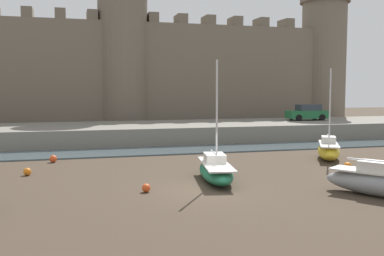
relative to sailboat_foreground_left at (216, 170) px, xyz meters
The scene contains 11 objects.
ground_plane 2.11m from the sailboat_foreground_left, 126.90° to the right, with size 160.00×160.00×0.00m, color #423528.
water_channel 11.63m from the sailboat_foreground_left, 96.05° to the left, with size 80.00×4.50×0.10m, color #47565B.
quay_road 18.85m from the sailboat_foreground_left, 93.72° to the left, with size 62.01×10.00×1.51m, color slate.
castle 29.60m from the sailboat_foreground_left, 92.43° to the left, with size 56.10×6.09×19.33m.
sailboat_foreground_left is the anchor object (origin of this frame).
sailboat_midflat_left 10.72m from the sailboat_foreground_left, 26.78° to the left, with size 3.46×4.73×6.04m.
mooring_buoy_mid_mud 8.41m from the sailboat_foreground_left, ahead, with size 0.46×0.46×0.46m, color orange.
mooring_buoy_near_shore 11.66m from the sailboat_foreground_left, 134.71° to the left, with size 0.47×0.47×0.47m, color #E04C1E.
mooring_buoy_off_centre 10.26m from the sailboat_foreground_left, 156.59° to the left, with size 0.42×0.42×0.42m, color orange.
mooring_buoy_near_channel 4.17m from the sailboat_foreground_left, 157.85° to the right, with size 0.39×0.39×0.39m, color #E04C1E.
car_quay_centre_west 25.61m from the sailboat_foreground_left, 50.13° to the left, with size 4.19×2.06×1.62m.
Camera 1 is at (-5.93, -19.85, 4.67)m, focal length 42.00 mm.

